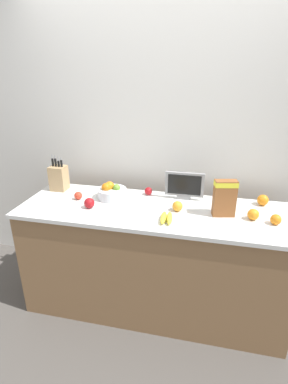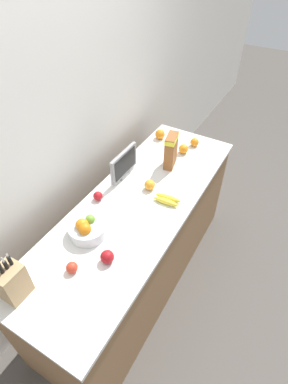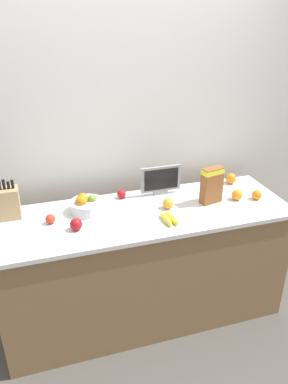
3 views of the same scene
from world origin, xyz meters
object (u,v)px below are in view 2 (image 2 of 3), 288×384
object	(u,v)px
apple_by_knife_block	(107,257)
orange_back_center	(194,142)
fruit_bowl	(87,228)
apple_near_bananas	(72,267)
orange_front_center	(160,134)
cereal_box	(171,150)
orange_by_cereal	(150,185)
small_monitor	(124,164)
knife_block	(12,282)
orange_front_left	(183,149)
banana_bunch	(167,200)
apple_rightmost	(98,196)

from	to	relation	value
apple_by_knife_block	orange_back_center	distance (m)	1.32
fruit_bowl	apple_near_bananas	distance (m)	0.27
orange_front_center	cereal_box	bearing A→B (deg)	-139.96
cereal_box	orange_by_cereal	world-z (taller)	cereal_box
small_monitor	fruit_bowl	distance (m)	0.59
apple_by_knife_block	orange_back_center	size ratio (longest dim) A/B	1.09
cereal_box	orange_front_center	world-z (taller)	cereal_box
orange_by_cereal	apple_near_bananas	bearing A→B (deg)	177.21
knife_block	fruit_bowl	world-z (taller)	knife_block
knife_block	orange_front_left	bearing A→B (deg)	-7.88
orange_front_center	banana_bunch	bearing A→B (deg)	-148.68
apple_rightmost	orange_back_center	size ratio (longest dim) A/B	0.90
apple_near_bananas	knife_block	bearing A→B (deg)	146.69
cereal_box	orange_back_center	distance (m)	0.36
small_monitor	apple_by_knife_block	distance (m)	0.75
apple_rightmost	orange_back_center	xyz separation A→B (m)	(0.94, -0.31, 0.00)
fruit_bowl	orange_back_center	bearing A→B (deg)	-8.56
fruit_bowl	orange_front_center	size ratio (longest dim) A/B	2.79
apple_rightmost	fruit_bowl	bearing A→B (deg)	-155.16
apple_by_knife_block	orange_back_center	bearing A→B (deg)	1.53
orange_by_cereal	small_monitor	bearing A→B (deg)	84.02
knife_block	apple_by_knife_block	distance (m)	0.49
knife_block	apple_rightmost	bearing A→B (deg)	4.16
orange_back_center	orange_front_left	xyz separation A→B (m)	(-0.14, 0.04, 0.00)
orange_front_left	banana_bunch	bearing A→B (deg)	-165.96
small_monitor	fruit_bowl	size ratio (longest dim) A/B	1.30
orange_front_left	orange_by_cereal	world-z (taller)	orange_front_left
apple_near_bananas	orange_front_center	size ratio (longest dim) A/B	0.76
cereal_box	orange_by_cereal	size ratio (longest dim) A/B	3.48
apple_near_bananas	orange_front_left	size ratio (longest dim) A/B	0.81
knife_block	small_monitor	size ratio (longest dim) A/B	1.01
knife_block	banana_bunch	xyz separation A→B (m)	(0.99, -0.36, -0.09)
knife_block	apple_rightmost	distance (m)	0.78
apple_by_knife_block	apple_near_bananas	xyz separation A→B (m)	(-0.15, 0.13, -0.01)
knife_block	orange_front_center	world-z (taller)	knife_block
apple_near_bananas	orange_by_cereal	bearing A→B (deg)	-2.79
apple_near_bananas	apple_rightmost	bearing A→B (deg)	22.35
banana_bunch	orange_front_center	world-z (taller)	orange_front_center
small_monitor	orange_back_center	size ratio (longest dim) A/B	4.25
apple_rightmost	apple_by_knife_block	size ratio (longest dim) A/B	0.82
small_monitor	apple_rightmost	bearing A→B (deg)	175.07
fruit_bowl	orange_front_left	size ratio (longest dim) A/B	2.98
small_monitor	orange_by_cereal	bearing A→B (deg)	-95.98
orange_front_center	apple_by_knife_block	bearing A→B (deg)	-165.03
apple_by_knife_block	banana_bunch	bearing A→B (deg)	-6.94
knife_block	small_monitor	world-z (taller)	knife_block
small_monitor	cereal_box	distance (m)	0.38
small_monitor	banana_bunch	size ratio (longest dim) A/B	1.65
knife_block	orange_by_cereal	xyz separation A→B (m)	(1.05, -0.20, -0.07)
apple_rightmost	orange_front_center	xyz separation A→B (m)	(0.90, -0.01, 0.01)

